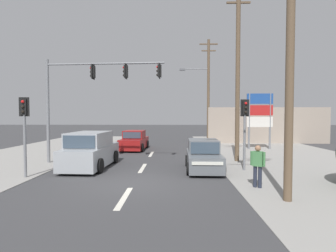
{
  "coord_description": "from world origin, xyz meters",
  "views": [
    {
      "loc": [
        1.69,
        -10.61,
        2.74
      ],
      "look_at": [
        1.31,
        4.0,
        2.18
      ],
      "focal_mm": 28.0,
      "sensor_mm": 36.0,
      "label": 1
    }
  ],
  "objects_px": {
    "utility_pole_foreground_right": "(286,21)",
    "utility_pole_midground_right": "(238,69)",
    "suv_crossing_left": "(91,151)",
    "pedestrian_at_kerb": "(258,164)",
    "traffic_signal_mast": "(87,88)",
    "pedestal_signal_right_kerb": "(245,122)",
    "hatchback_receding_far": "(203,156)",
    "sedan_kerbside_parked": "(134,141)",
    "utility_pole_background_right": "(207,88)",
    "pedestal_signal_left_kerb": "(24,123)",
    "shopping_plaza_sign": "(260,113)"
  },
  "relations": [
    {
      "from": "utility_pole_foreground_right",
      "to": "utility_pole_midground_right",
      "type": "xyz_separation_m",
      "value": [
        0.26,
        7.42,
        -0.19
      ]
    },
    {
      "from": "suv_crossing_left",
      "to": "pedestrian_at_kerb",
      "type": "bearing_deg",
      "value": -26.35
    },
    {
      "from": "traffic_signal_mast",
      "to": "suv_crossing_left",
      "type": "xyz_separation_m",
      "value": [
        0.54,
        -1.19,
        -3.47
      ]
    },
    {
      "from": "traffic_signal_mast",
      "to": "pedestal_signal_right_kerb",
      "type": "height_order",
      "value": "traffic_signal_mast"
    },
    {
      "from": "hatchback_receding_far",
      "to": "suv_crossing_left",
      "type": "height_order",
      "value": "suv_crossing_left"
    },
    {
      "from": "utility_pole_midground_right",
      "to": "sedan_kerbside_parked",
      "type": "xyz_separation_m",
      "value": [
        -7.04,
        5.33,
        -4.81
      ]
    },
    {
      "from": "utility_pole_foreground_right",
      "to": "hatchback_receding_far",
      "type": "bearing_deg",
      "value": 112.9
    },
    {
      "from": "pedestal_signal_right_kerb",
      "to": "sedan_kerbside_parked",
      "type": "xyz_separation_m",
      "value": [
        -6.77,
        8.02,
        -1.71
      ]
    },
    {
      "from": "utility_pole_background_right",
      "to": "pedestrian_at_kerb",
      "type": "distance_m",
      "value": 16.98
    },
    {
      "from": "utility_pole_background_right",
      "to": "pedestal_signal_right_kerb",
      "type": "xyz_separation_m",
      "value": [
        0.27,
        -13.16,
        -3.1
      ]
    },
    {
      "from": "utility_pole_midground_right",
      "to": "pedestal_signal_left_kerb",
      "type": "relative_size",
      "value": 2.96
    },
    {
      "from": "pedestal_signal_right_kerb",
      "to": "hatchback_receding_far",
      "type": "xyz_separation_m",
      "value": [
        -2.03,
        0.1,
        -1.71
      ]
    },
    {
      "from": "utility_pole_background_right",
      "to": "pedestrian_at_kerb",
      "type": "bearing_deg",
      "value": -90.23
    },
    {
      "from": "pedestrian_at_kerb",
      "to": "utility_pole_foreground_right",
      "type": "bearing_deg",
      "value": -77.18
    },
    {
      "from": "utility_pole_midground_right",
      "to": "utility_pole_background_right",
      "type": "relative_size",
      "value": 1.02
    },
    {
      "from": "hatchback_receding_far",
      "to": "pedestal_signal_right_kerb",
      "type": "bearing_deg",
      "value": -2.82
    },
    {
      "from": "pedestal_signal_left_kerb",
      "to": "hatchback_receding_far",
      "type": "bearing_deg",
      "value": 13.11
    },
    {
      "from": "utility_pole_foreground_right",
      "to": "suv_crossing_left",
      "type": "height_order",
      "value": "utility_pole_foreground_right"
    },
    {
      "from": "utility_pole_foreground_right",
      "to": "pedestal_signal_left_kerb",
      "type": "height_order",
      "value": "utility_pole_foreground_right"
    },
    {
      "from": "utility_pole_foreground_right",
      "to": "utility_pole_midground_right",
      "type": "relative_size",
      "value": 1.01
    },
    {
      "from": "sedan_kerbside_parked",
      "to": "pedestrian_at_kerb",
      "type": "relative_size",
      "value": 2.64
    },
    {
      "from": "pedestal_signal_right_kerb",
      "to": "shopping_plaza_sign",
      "type": "distance_m",
      "value": 9.24
    },
    {
      "from": "utility_pole_background_right",
      "to": "traffic_signal_mast",
      "type": "height_order",
      "value": "utility_pole_background_right"
    },
    {
      "from": "utility_pole_midground_right",
      "to": "pedestal_signal_left_kerb",
      "type": "distance_m",
      "value": 11.71
    },
    {
      "from": "hatchback_receding_far",
      "to": "sedan_kerbside_parked",
      "type": "relative_size",
      "value": 0.85
    },
    {
      "from": "utility_pole_foreground_right",
      "to": "sedan_kerbside_parked",
      "type": "xyz_separation_m",
      "value": [
        -6.78,
        12.74,
        -5.0
      ]
    },
    {
      "from": "utility_pole_background_right",
      "to": "utility_pole_midground_right",
      "type": "bearing_deg",
      "value": -87.04
    },
    {
      "from": "hatchback_receding_far",
      "to": "pedestrian_at_kerb",
      "type": "height_order",
      "value": "pedestrian_at_kerb"
    },
    {
      "from": "utility_pole_foreground_right",
      "to": "traffic_signal_mast",
      "type": "relative_size",
      "value": 1.55
    },
    {
      "from": "utility_pole_background_right",
      "to": "suv_crossing_left",
      "type": "relative_size",
      "value": 2.24
    },
    {
      "from": "pedestal_signal_right_kerb",
      "to": "pedestal_signal_left_kerb",
      "type": "distance_m",
      "value": 10.26
    },
    {
      "from": "utility_pole_background_right",
      "to": "sedan_kerbside_parked",
      "type": "height_order",
      "value": "utility_pole_background_right"
    },
    {
      "from": "pedestal_signal_left_kerb",
      "to": "suv_crossing_left",
      "type": "bearing_deg",
      "value": 47.53
    },
    {
      "from": "utility_pole_background_right",
      "to": "traffic_signal_mast",
      "type": "relative_size",
      "value": 1.5
    },
    {
      "from": "suv_crossing_left",
      "to": "utility_pole_foreground_right",
      "type": "bearing_deg",
      "value": -33.69
    },
    {
      "from": "traffic_signal_mast",
      "to": "sedan_kerbside_parked",
      "type": "height_order",
      "value": "traffic_signal_mast"
    },
    {
      "from": "utility_pole_background_right",
      "to": "shopping_plaza_sign",
      "type": "distance_m",
      "value": 6.47
    },
    {
      "from": "shopping_plaza_sign",
      "to": "hatchback_receding_far",
      "type": "relative_size",
      "value": 1.25
    },
    {
      "from": "utility_pole_midground_right",
      "to": "utility_pole_foreground_right",
      "type": "bearing_deg",
      "value": -92.0
    },
    {
      "from": "utility_pole_midground_right",
      "to": "pedestrian_at_kerb",
      "type": "height_order",
      "value": "utility_pole_midground_right"
    },
    {
      "from": "pedestal_signal_left_kerb",
      "to": "sedan_kerbside_parked",
      "type": "distance_m",
      "value": 10.49
    },
    {
      "from": "utility_pole_background_right",
      "to": "pedestal_signal_left_kerb",
      "type": "xyz_separation_m",
      "value": [
        -9.83,
        -14.95,
        -3.1
      ]
    },
    {
      "from": "traffic_signal_mast",
      "to": "shopping_plaza_sign",
      "type": "relative_size",
      "value": 1.5
    },
    {
      "from": "utility_pole_background_right",
      "to": "suv_crossing_left",
      "type": "distance_m",
      "value": 15.45
    },
    {
      "from": "utility_pole_foreground_right",
      "to": "pedestal_signal_right_kerb",
      "type": "xyz_separation_m",
      "value": [
        -0.01,
        4.72,
        -3.29
      ]
    },
    {
      "from": "traffic_signal_mast",
      "to": "hatchback_receding_far",
      "type": "bearing_deg",
      "value": -14.55
    },
    {
      "from": "shopping_plaza_sign",
      "to": "utility_pole_midground_right",
      "type": "bearing_deg",
      "value": -118.73
    },
    {
      "from": "pedestal_signal_right_kerb",
      "to": "pedestal_signal_left_kerb",
      "type": "xyz_separation_m",
      "value": [
        -10.11,
        -1.78,
        0.0
      ]
    },
    {
      "from": "utility_pole_foreground_right",
      "to": "pedestrian_at_kerb",
      "type": "height_order",
      "value": "utility_pole_foreground_right"
    },
    {
      "from": "utility_pole_midground_right",
      "to": "pedestal_signal_right_kerb",
      "type": "height_order",
      "value": "utility_pole_midground_right"
    }
  ]
}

